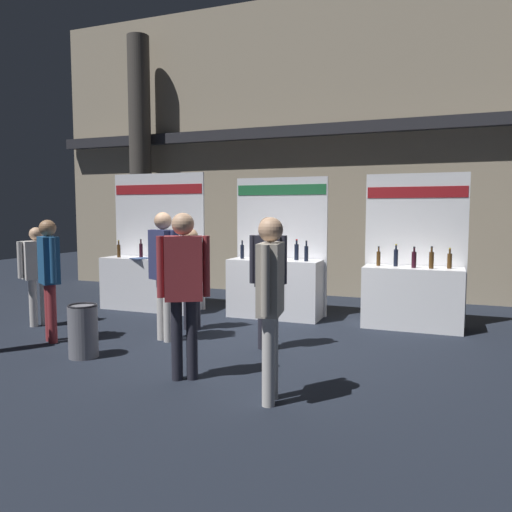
# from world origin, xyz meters

# --- Properties ---
(ground_plane) EXTENTS (26.72, 26.72, 0.00)m
(ground_plane) POSITION_xyz_m (0.00, 0.00, 0.00)
(ground_plane) COLOR black
(hall_colonnade) EXTENTS (13.36, 1.03, 6.50)m
(hall_colonnade) POSITION_xyz_m (0.00, 4.45, 3.22)
(hall_colonnade) COLOR tan
(hall_colonnade) RESTS_ON ground_plane
(exhibitor_booth_0) EXTENTS (1.95, 0.74, 2.58)m
(exhibitor_booth_0) POSITION_xyz_m (-2.66, 1.76, 0.62)
(exhibitor_booth_0) COLOR white
(exhibitor_booth_0) RESTS_ON ground_plane
(exhibitor_booth_1) EXTENTS (1.69, 0.66, 2.46)m
(exhibitor_booth_1) POSITION_xyz_m (-0.23, 1.93, 0.62)
(exhibitor_booth_1) COLOR white
(exhibitor_booth_1) RESTS_ON ground_plane
(exhibitor_booth_2) EXTENTS (1.60, 0.66, 2.47)m
(exhibitor_booth_2) POSITION_xyz_m (2.07, 1.93, 0.61)
(exhibitor_booth_2) COLOR white
(exhibitor_booth_2) RESTS_ON ground_plane
(trash_bin) EXTENTS (0.37, 0.37, 0.68)m
(trash_bin) POSITION_xyz_m (-1.74, -1.26, 0.34)
(trash_bin) COLOR slate
(trash_bin) RESTS_ON ground_plane
(visitor_0) EXTENTS (0.50, 0.28, 1.78)m
(visitor_0) POSITION_xyz_m (0.33, -0.06, 1.05)
(visitor_0) COLOR #23232D
(visitor_0) RESTS_ON ground_plane
(visitor_1) EXTENTS (0.51, 0.40, 1.84)m
(visitor_1) POSITION_xyz_m (-0.12, -1.54, 1.11)
(visitor_1) COLOR #23232D
(visitor_1) RESTS_ON ground_plane
(visitor_2) EXTENTS (0.52, 0.28, 1.59)m
(visitor_2) POSITION_xyz_m (-1.15, 0.55, 0.93)
(visitor_2) COLOR #23232D
(visitor_2) RESTS_ON ground_plane
(visitor_4) EXTENTS (0.46, 0.38, 1.74)m
(visitor_4) POSITION_xyz_m (-2.68, -0.81, 1.03)
(visitor_4) COLOR maroon
(visitor_4) RESTS_ON ground_plane
(visitor_5) EXTENTS (0.42, 0.54, 1.60)m
(visitor_5) POSITION_xyz_m (-3.60, -0.10, 0.96)
(visitor_5) COLOR silver
(visitor_5) RESTS_ON ground_plane
(visitor_6) EXTENTS (0.52, 0.38, 1.84)m
(visitor_6) POSITION_xyz_m (-1.20, -0.19, 1.12)
(visitor_6) COLOR silver
(visitor_6) RESTS_ON ground_plane
(visitor_8) EXTENTS (0.26, 0.58, 1.80)m
(visitor_8) POSITION_xyz_m (0.98, -1.82, 1.08)
(visitor_8) COLOR silver
(visitor_8) RESTS_ON ground_plane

